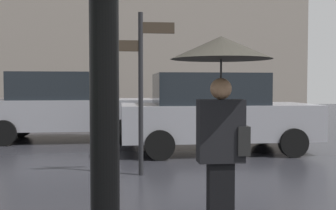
# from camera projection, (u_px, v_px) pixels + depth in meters

# --- Properties ---
(pedestrian_with_umbrella) EXTENTS (0.98, 0.98, 1.96)m
(pedestrian_with_umbrella) POSITION_uv_depth(u_px,v_px,m) (222.00, 80.00, 4.01)
(pedestrian_with_umbrella) COLOR black
(pedestrian_with_umbrella) RESTS_ON ground
(parked_car_left) EXTENTS (4.28, 2.07, 1.76)m
(parked_car_left) POSITION_uv_depth(u_px,v_px,m) (214.00, 112.00, 9.39)
(parked_car_left) COLOR gray
(parked_car_left) RESTS_ON ground
(parked_car_right) EXTENTS (4.55, 2.03, 1.84)m
(parked_car_right) POSITION_uv_depth(u_px,v_px,m) (66.00, 106.00, 11.35)
(parked_car_right) COLOR gray
(parked_car_right) RESTS_ON ground
(street_signpost) EXTENTS (1.08, 0.08, 2.69)m
(street_signpost) POSITION_uv_depth(u_px,v_px,m) (141.00, 76.00, 6.88)
(street_signpost) COLOR black
(street_signpost) RESTS_ON ground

